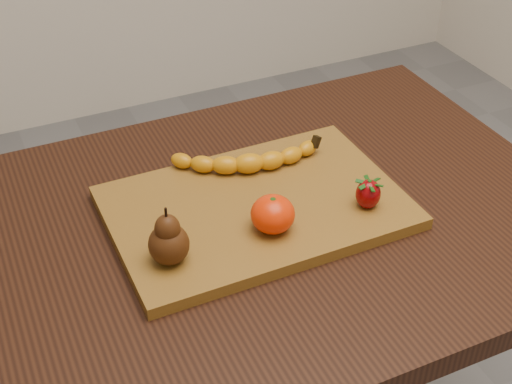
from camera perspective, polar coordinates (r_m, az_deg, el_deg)
name	(u,v)px	position (r m, az deg, el deg)	size (l,w,h in m)	color
table	(260,263)	(1.17, 0.31, -5.73)	(1.00, 0.70, 0.76)	black
cutting_board	(256,207)	(1.11, 0.00, -1.25)	(0.45, 0.30, 0.02)	brown
banana	(249,163)	(1.16, -0.58, 2.30)	(0.21, 0.06, 0.03)	orange
pear	(168,235)	(0.98, -7.05, -3.45)	(0.06, 0.06, 0.09)	#43210A
mandarin	(273,214)	(1.04, 1.35, -1.78)	(0.07, 0.07, 0.06)	#F32D02
strawberry	(368,193)	(1.10, 8.97, -0.08)	(0.04, 0.04, 0.05)	#7E0307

